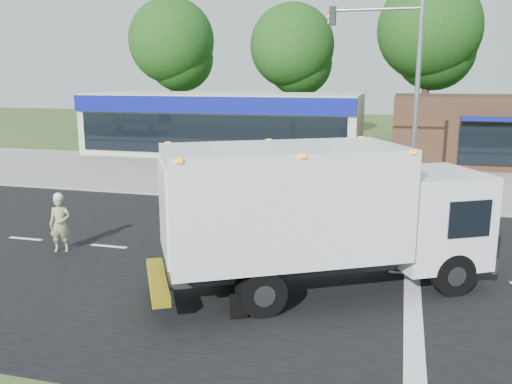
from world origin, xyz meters
TOP-DOWN VIEW (x-y plane):
  - ground at (0.00, 0.00)m, footprint 120.00×120.00m
  - road_asphalt at (0.00, 0.00)m, footprint 60.00×14.00m
  - sidewalk at (0.00, 8.20)m, footprint 60.00×2.40m
  - parking_apron at (0.00, 14.00)m, footprint 60.00×9.00m
  - lane_markings at (1.35, -1.35)m, footprint 55.20×7.00m
  - ems_box_truck at (0.73, -1.74)m, footprint 8.33×6.11m
  - emergency_worker at (-7.13, -0.76)m, footprint 0.72×0.60m
  - retail_strip_mall at (-9.00, 19.93)m, footprint 18.00×6.20m
  - brown_storefront at (7.00, 19.98)m, footprint 10.00×6.70m
  - traffic_signal_pole at (2.35, 7.60)m, footprint 3.51×0.25m
  - background_trees at (-0.85, 28.16)m, footprint 36.77×7.39m

SIDE VIEW (x-z plane):
  - ground at x=0.00m, z-range 0.00..0.00m
  - road_asphalt at x=0.00m, z-range -0.01..0.01m
  - parking_apron at x=0.00m, z-range 0.00..0.02m
  - lane_markings at x=1.35m, z-range 0.01..0.02m
  - sidewalk at x=0.00m, z-range 0.00..0.12m
  - emergency_worker at x=-7.13m, z-range -0.01..1.79m
  - brown_storefront at x=7.00m, z-range 0.00..4.00m
  - retail_strip_mall at x=-9.00m, z-range 0.01..4.01m
  - ems_box_truck at x=0.73m, z-range 0.28..3.88m
  - traffic_signal_pole at x=2.35m, z-range 0.92..8.92m
  - background_trees at x=-0.85m, z-range 1.33..13.43m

